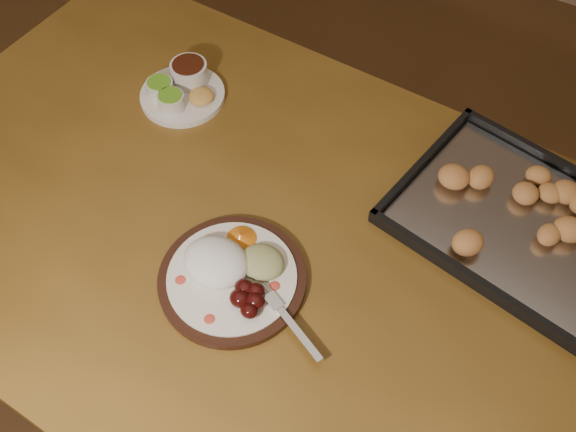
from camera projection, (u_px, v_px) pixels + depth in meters
The scene contains 5 objects.
ground at pixel (199, 334), 1.81m from camera, with size 4.00×4.00×0.00m, color brown.
dining_table at pixel (272, 266), 1.18m from camera, with size 1.54×0.96×0.75m.
dinner_plate at pixel (231, 273), 1.04m from camera, with size 0.32×0.24×0.06m.
condiment_saucer at pixel (182, 88), 1.28m from camera, with size 0.17×0.17×0.06m.
baking_tray at pixel (528, 225), 1.10m from camera, with size 0.49×0.40×0.05m.
Camera 1 is at (0.60, -0.54, 1.68)m, focal length 40.00 mm.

